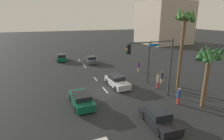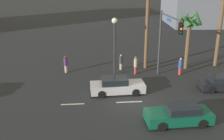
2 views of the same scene
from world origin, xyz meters
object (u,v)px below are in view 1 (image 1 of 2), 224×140
at_px(streetlamp, 149,53).
at_px(palm_tree_0, 209,59).
at_px(car_5, 159,118).
at_px(building_0, 164,23).
at_px(palm_tree_2, 184,27).
at_px(car_1, 117,81).
at_px(pedestrian_0, 162,77).
at_px(traffic_signal, 157,59).
at_px(pedestrian_1, 179,96).
at_px(car_2, 81,99).
at_px(car_4, 91,60).
at_px(pedestrian_2, 139,66).
at_px(pedestrian_3, 158,80).
at_px(car_3, 61,58).

bearing_deg(streetlamp, palm_tree_0, 10.48).
xyz_separation_m(car_5, building_0, (-42.81, 30.73, 6.35)).
xyz_separation_m(palm_tree_0, palm_tree_2, (-4.32, 0.56, 2.78)).
xyz_separation_m(car_1, pedestrian_0, (1.09, 6.14, 0.23)).
bearing_deg(traffic_signal, palm_tree_0, 44.43).
xyz_separation_m(car_1, pedestrian_1, (6.97, 4.06, 0.28)).
height_order(car_2, car_5, car_2).
bearing_deg(palm_tree_0, car_4, -164.45).
relative_size(traffic_signal, streetlamp, 1.11).
height_order(streetlamp, pedestrian_1, streetlamp).
height_order(car_1, pedestrian_1, pedestrian_1).
bearing_deg(palm_tree_0, pedestrian_1, -124.30).
height_order(streetlamp, palm_tree_2, palm_tree_2).
distance_m(streetlamp, pedestrian_0, 3.75).
bearing_deg(pedestrian_2, car_4, -146.00).
xyz_separation_m(car_1, pedestrian_2, (-4.78, 5.76, 0.30)).
height_order(car_4, pedestrian_3, pedestrian_3).
distance_m(pedestrian_0, palm_tree_2, 7.34).
bearing_deg(car_5, traffic_signal, 150.45).
xyz_separation_m(car_5, palm_tree_2, (-5.51, 6.54, 7.06)).
bearing_deg(car_4, building_0, 122.88).
distance_m(pedestrian_3, palm_tree_0, 7.12).
xyz_separation_m(car_5, streetlamp, (-9.22, 4.49, 3.53)).
distance_m(streetlamp, pedestrian_1, 7.46).
height_order(car_4, building_0, building_0).
relative_size(pedestrian_0, palm_tree_2, 0.17).
bearing_deg(car_1, car_4, -179.61).
bearing_deg(pedestrian_3, car_4, -163.49).
height_order(pedestrian_1, pedestrian_2, pedestrian_2).
xyz_separation_m(pedestrian_0, pedestrian_1, (5.87, -2.07, 0.05)).
relative_size(streetlamp, pedestrian_0, 3.44).
relative_size(pedestrian_2, palm_tree_0, 0.28).
height_order(car_1, palm_tree_0, palm_tree_0).
xyz_separation_m(pedestrian_0, pedestrian_2, (-5.87, -0.38, 0.07)).
bearing_deg(car_1, building_0, 137.38).
distance_m(streetlamp, building_0, 42.72).
relative_size(car_2, palm_tree_2, 0.46).
bearing_deg(building_0, car_4, -61.45).
xyz_separation_m(car_2, pedestrian_1, (3.25, 9.46, 0.31)).
xyz_separation_m(car_4, streetlamp, (13.69, 4.56, 3.52)).
bearing_deg(palm_tree_0, car_3, -156.22).
distance_m(pedestrian_1, building_0, 48.71).
distance_m(traffic_signal, pedestrian_2, 10.70).
bearing_deg(car_5, car_3, -168.67).
bearing_deg(building_0, pedestrian_2, -45.44).
distance_m(car_4, pedestrian_2, 10.47).
bearing_deg(traffic_signal, pedestrian_0, 136.49).
height_order(car_3, traffic_signal, traffic_signal).
distance_m(car_1, building_0, 45.78).
distance_m(traffic_signal, pedestrian_3, 4.66).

